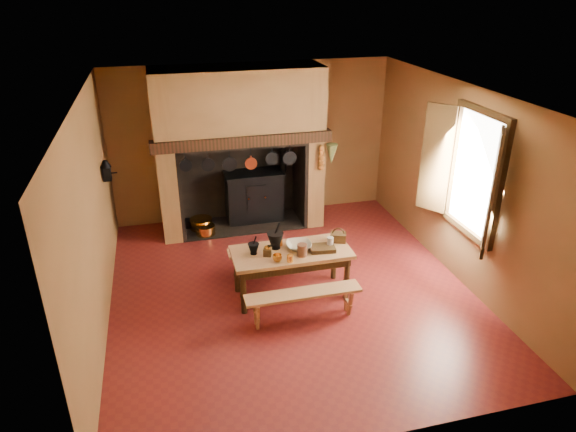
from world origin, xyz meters
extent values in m
plane|color=maroon|center=(0.00, 0.00, 0.00)|extent=(5.50, 5.50, 0.00)
plane|color=silver|center=(0.00, 0.00, 2.80)|extent=(5.50, 5.50, 0.00)
cube|color=olive|center=(0.00, 2.75, 1.40)|extent=(5.00, 0.02, 2.80)
cube|color=olive|center=(-2.50, 0.00, 1.40)|extent=(0.02, 5.50, 2.80)
cube|color=olive|center=(2.50, 0.00, 1.40)|extent=(0.02, 5.50, 2.80)
cube|color=olive|center=(0.00, -2.75, 1.40)|extent=(5.00, 0.02, 2.80)
cube|color=olive|center=(-1.55, 2.30, 1.40)|extent=(0.30, 0.90, 2.80)
cube|color=olive|center=(0.95, 2.30, 1.40)|extent=(0.30, 0.90, 2.80)
cube|color=olive|center=(-0.30, 2.30, 2.20)|extent=(2.20, 0.90, 1.20)
cube|color=black|center=(-0.30, 1.90, 1.69)|extent=(2.95, 0.22, 0.18)
cube|color=black|center=(-0.30, 2.72, 0.80)|extent=(2.20, 0.06, 1.60)
cube|color=black|center=(-0.30, 2.30, 0.01)|extent=(2.20, 0.90, 0.02)
cube|color=black|center=(-0.05, 2.45, 0.45)|extent=(1.00, 0.50, 0.90)
cube|color=black|center=(-0.05, 2.43, 0.92)|extent=(1.04, 0.54, 0.04)
cube|color=black|center=(-0.05, 2.19, 0.55)|extent=(0.35, 0.02, 0.45)
cylinder|color=black|center=(0.50, 2.45, 1.25)|extent=(0.10, 0.10, 0.70)
cylinder|color=gold|center=(-0.20, 2.17, 0.55)|extent=(0.03, 0.03, 0.03)
cylinder|color=gold|center=(0.10, 2.17, 0.55)|extent=(0.03, 0.03, 0.03)
cylinder|color=gold|center=(-1.05, 2.30, 0.10)|extent=(0.40, 0.40, 0.20)
cylinder|color=gold|center=(-1.00, 2.05, 0.09)|extent=(0.34, 0.34, 0.18)
cube|color=black|center=(-1.25, 2.40, 0.08)|extent=(0.18, 0.18, 0.16)
cone|color=#606B32|center=(1.18, 1.79, 1.38)|extent=(0.20, 0.20, 0.35)
cube|color=white|center=(2.48, -0.40, 1.70)|extent=(0.02, 1.00, 1.60)
cube|color=#3B2913|center=(2.45, -0.40, 2.54)|extent=(0.08, 1.16, 0.08)
cube|color=#3B2913|center=(2.45, -0.40, 0.86)|extent=(0.08, 1.16, 0.08)
cube|color=#3B2913|center=(2.25, -1.08, 1.70)|extent=(0.29, 0.39, 1.60)
cube|color=#3B2913|center=(2.25, 0.28, 1.70)|extent=(0.29, 0.39, 1.60)
cube|color=black|center=(-2.42, 1.55, 1.45)|extent=(0.12, 0.12, 0.22)
cone|color=black|center=(-2.42, 1.55, 1.60)|extent=(0.16, 0.16, 0.10)
cylinder|color=black|center=(-2.33, 1.55, 1.45)|extent=(0.12, 0.02, 0.02)
cube|color=tan|center=(-0.02, -0.11, 0.68)|extent=(1.62, 0.72, 0.05)
cube|color=#3B2913|center=(-0.02, -0.11, 0.59)|extent=(1.52, 0.61, 0.13)
cylinder|color=#3B2913|center=(-0.74, -0.38, 0.32)|extent=(0.08, 0.08, 0.65)
cylinder|color=#3B2913|center=(0.70, -0.38, 0.32)|extent=(0.08, 0.08, 0.65)
cylinder|color=#3B2913|center=(-0.74, 0.16, 0.32)|extent=(0.08, 0.08, 0.65)
cylinder|color=#3B2913|center=(0.70, 0.16, 0.32)|extent=(0.08, 0.08, 0.65)
cube|color=tan|center=(-0.02, -0.73, 0.41)|extent=(1.52, 0.27, 0.04)
cube|color=tan|center=(-0.02, 0.50, 0.43)|extent=(1.58, 0.28, 0.04)
cylinder|color=black|center=(-0.21, 0.01, 0.72)|extent=(0.14, 0.14, 0.04)
cone|color=black|center=(-0.21, 0.01, 0.84)|extent=(0.23, 0.23, 0.19)
cylinder|color=black|center=(-0.19, 0.01, 1.00)|extent=(0.09, 0.04, 0.19)
cylinder|color=black|center=(-0.53, -0.07, 0.72)|extent=(0.09, 0.09, 0.03)
cone|color=black|center=(-0.53, -0.07, 0.79)|extent=(0.15, 0.15, 0.13)
cylinder|color=black|center=(-0.52, -0.07, 0.90)|extent=(0.06, 0.02, 0.13)
cube|color=#3B2913|center=(-0.36, -0.16, 0.76)|extent=(0.14, 0.14, 0.11)
cylinder|color=gold|center=(-0.36, -0.16, 0.82)|extent=(0.08, 0.08, 0.03)
cylinder|color=black|center=(-0.32, -0.16, 0.85)|extent=(0.09, 0.04, 0.03)
cylinder|color=gold|center=(-0.11, -0.39, 0.75)|extent=(0.09, 0.09, 0.09)
cylinder|color=gold|center=(-0.14, 0.08, 0.75)|extent=(0.11, 0.11, 0.10)
imported|color=#BEB392|center=(0.09, -0.08, 0.75)|extent=(0.39, 0.39, 0.09)
cylinder|color=brown|center=(0.08, -0.28, 0.79)|extent=(0.15, 0.15, 0.17)
cylinder|color=beige|center=(0.52, -0.16, 0.78)|extent=(0.10, 0.10, 0.16)
cube|color=#442E14|center=(0.69, -0.01, 0.77)|extent=(0.26, 0.23, 0.12)
torus|color=#442E14|center=(0.69, -0.01, 0.83)|extent=(0.17, 0.08, 0.17)
cube|color=#3B2913|center=(0.40, -0.20, 0.73)|extent=(0.36, 0.28, 0.06)
imported|color=gold|center=(-0.27, -0.34, 0.75)|extent=(0.13, 0.13, 0.10)
camera|label=1|loc=(-1.58, -6.05, 4.09)|focal=32.00mm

